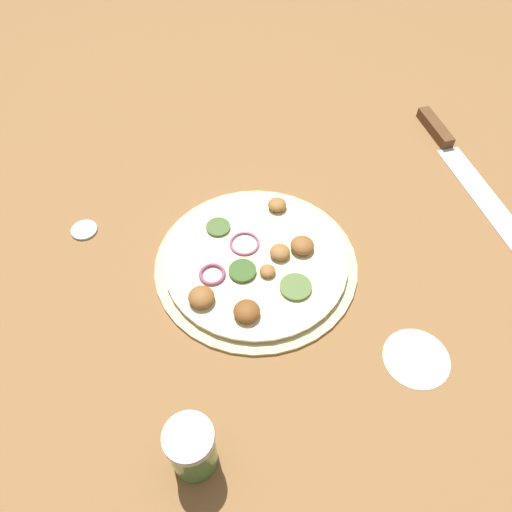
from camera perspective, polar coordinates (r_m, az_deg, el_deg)
name	(u,v)px	position (r m, az deg, el deg)	size (l,w,h in m)	color
ground_plane	(256,265)	(0.68, 0.00, -1.00)	(3.00, 3.00, 0.00)	olive
pizza	(256,262)	(0.67, -0.01, -0.73)	(0.28, 0.28, 0.03)	beige
knife	(452,151)	(0.89, 21.49, 11.07)	(0.12, 0.31, 0.02)	silver
spice_jar	(192,448)	(0.53, -7.34, -20.98)	(0.05, 0.05, 0.08)	#4C7F42
loose_cap	(84,229)	(0.76, -19.07, 2.91)	(0.04, 0.04, 0.01)	#B2B2B7
flour_patch	(416,358)	(0.64, 17.86, -11.06)	(0.08, 0.08, 0.00)	white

